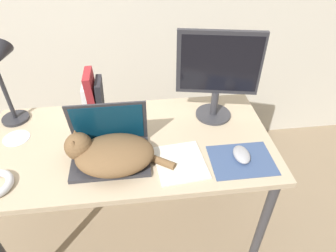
{
  "coord_description": "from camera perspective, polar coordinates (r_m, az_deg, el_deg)",
  "views": [
    {
      "loc": [
        0.05,
        -0.71,
        1.64
      ],
      "look_at": [
        0.17,
        0.29,
        0.82
      ],
      "focal_mm": 32.0,
      "sensor_mm": 36.0,
      "label": 1
    }
  ],
  "objects": [
    {
      "name": "desk",
      "position": [
        1.44,
        -7.11,
        -5.31
      ],
      "size": [
        1.31,
        0.65,
        0.72
      ],
      "color": "tan",
      "rests_on": "ground_plane"
    },
    {
      "name": "laptop",
      "position": [
        1.3,
        -10.95,
        -4.04
      ],
      "size": [
        0.33,
        0.23,
        0.25
      ],
      "color": "#2D2D33",
      "rests_on": "desk"
    },
    {
      "name": "cat",
      "position": [
        1.26,
        -11.06,
        -5.1
      ],
      "size": [
        0.45,
        0.24,
        0.14
      ],
      "color": "brown",
      "rests_on": "desk"
    },
    {
      "name": "external_monitor",
      "position": [
        1.41,
        9.53,
        10.12
      ],
      "size": [
        0.38,
        0.18,
        0.44
      ],
      "color": "#333338",
      "rests_on": "desk"
    },
    {
      "name": "mousepad",
      "position": [
        1.32,
        13.84,
        -6.33
      ],
      "size": [
        0.27,
        0.2,
        0.0
      ],
      "color": "#384C75",
      "rests_on": "desk"
    },
    {
      "name": "computer_mouse",
      "position": [
        1.32,
        13.84,
        -5.3
      ],
      "size": [
        0.07,
        0.11,
        0.03
      ],
      "color": "#99999E",
      "rests_on": "mousepad"
    },
    {
      "name": "book_row",
      "position": [
        1.51,
        -14.1,
        5.27
      ],
      "size": [
        0.1,
        0.14,
        0.25
      ],
      "color": "white",
      "rests_on": "desk"
    },
    {
      "name": "desk_lamp",
      "position": [
        1.51,
        -29.07,
        9.3
      ],
      "size": [
        0.17,
        0.17,
        0.43
      ],
      "color": "#28282D",
      "rests_on": "desk"
    },
    {
      "name": "notepad",
      "position": [
        1.27,
        2.32,
        -6.95
      ],
      "size": [
        0.23,
        0.25,
        0.01
      ],
      "color": "silver",
      "rests_on": "desk"
    },
    {
      "name": "cd_disc",
      "position": [
        1.56,
        -26.91,
        -2.07
      ],
      "size": [
        0.12,
        0.12,
        0.0
      ],
      "color": "silver",
      "rests_on": "desk"
    }
  ]
}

